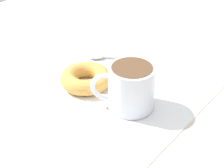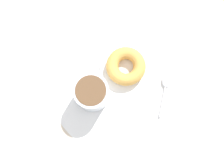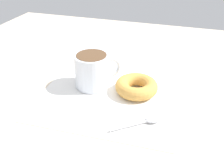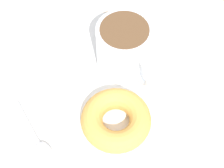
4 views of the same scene
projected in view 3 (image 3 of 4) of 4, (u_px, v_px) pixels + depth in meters
ground_plane at (102, 100)px, 61.00cm from camera, size 120.00×120.00×2.00cm
napkin at (112, 91)px, 62.24cm from camera, size 34.25×34.25×0.30cm
coffee_cup at (93, 70)px, 62.31cm from camera, size 9.24×10.67×8.54cm
donut at (136, 86)px, 60.89cm from camera, size 10.41×10.41×3.25cm
spoon at (147, 121)px, 51.71cm from camera, size 8.27×10.05×0.90cm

